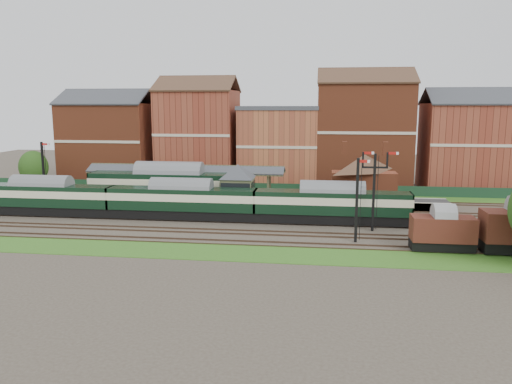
# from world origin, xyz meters

# --- Properties ---
(ground) EXTENTS (160.00, 160.00, 0.00)m
(ground) POSITION_xyz_m (0.00, 0.00, 0.00)
(ground) COLOR #473D33
(ground) RESTS_ON ground
(grass_back) EXTENTS (90.00, 4.50, 0.06)m
(grass_back) POSITION_xyz_m (0.00, 16.00, 0.03)
(grass_back) COLOR #2D6619
(grass_back) RESTS_ON ground
(grass_front) EXTENTS (90.00, 5.00, 0.06)m
(grass_front) POSITION_xyz_m (0.00, -12.00, 0.03)
(grass_front) COLOR #2D6619
(grass_front) RESTS_ON ground
(fence) EXTENTS (90.00, 0.12, 1.50)m
(fence) POSITION_xyz_m (0.00, 18.00, 0.75)
(fence) COLOR #193823
(fence) RESTS_ON ground
(platform) EXTENTS (55.00, 3.40, 1.00)m
(platform) POSITION_xyz_m (-5.00, 9.75, 0.50)
(platform) COLOR #2D2D2D
(platform) RESTS_ON ground
(signal_box) EXTENTS (5.40, 5.40, 6.00)m
(signal_box) POSITION_xyz_m (-3.00, 3.25, 3.19)
(signal_box) COLOR #617B57
(signal_box) RESTS_ON ground
(brick_hut) EXTENTS (3.20, 2.64, 2.94)m
(brick_hut) POSITION_xyz_m (5.00, 3.25, 1.20)
(brick_hut) COLOR maroon
(brick_hut) RESTS_ON ground
(station_building) EXTENTS (8.10, 8.10, 5.90)m
(station_building) POSITION_xyz_m (12.00, 9.75, 3.96)
(station_building) COLOR brown
(station_building) RESTS_ON platform
(canopy) EXTENTS (26.00, 3.89, 4.08)m
(canopy) POSITION_xyz_m (-11.00, 9.75, 4.58)
(canopy) COLOR #47482D
(canopy) RESTS_ON platform
(semaphore_bracket) EXTENTS (3.60, 0.25, 8.18)m
(semaphore_bracket) POSITION_xyz_m (12.04, -2.50, 4.63)
(semaphore_bracket) COLOR black
(semaphore_bracket) RESTS_ON ground
(semaphore_platform_end) EXTENTS (1.23, 0.25, 8.00)m
(semaphore_platform_end) POSITION_xyz_m (-29.98, 8.00, 4.16)
(semaphore_platform_end) COLOR black
(semaphore_platform_end) RESTS_ON ground
(semaphore_siding) EXTENTS (1.23, 0.25, 8.00)m
(semaphore_siding) POSITION_xyz_m (10.02, -7.00, 4.16)
(semaphore_siding) COLOR black
(semaphore_siding) RESTS_ON ground
(town_backdrop) EXTENTS (69.00, 10.00, 16.00)m
(town_backdrop) POSITION_xyz_m (-0.18, 25.00, 7.00)
(town_backdrop) COLOR brown
(town_backdrop) RESTS_ON ground
(dmu_train) EXTENTS (50.25, 2.64, 3.86)m
(dmu_train) POSITION_xyz_m (-8.85, 0.00, 2.27)
(dmu_train) COLOR black
(dmu_train) RESTS_ON ground
(platform_railcar) EXTENTS (20.43, 3.22, 4.71)m
(platform_railcar) POSITION_xyz_m (-12.22, 6.50, 2.73)
(platform_railcar) COLOR black
(platform_railcar) RESTS_ON ground
(goods_van_b) EXTENTS (5.42, 2.35, 3.29)m
(goods_van_b) POSITION_xyz_m (17.39, -9.00, 1.89)
(goods_van_b) COLOR black
(goods_van_b) RESTS_ON ground
(tree_back) EXTENTS (4.20, 4.20, 6.13)m
(tree_back) POSITION_xyz_m (-35.70, 15.04, 3.71)
(tree_back) COLOR #382619
(tree_back) RESTS_ON ground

